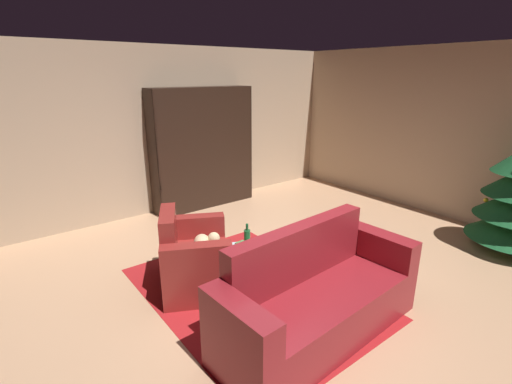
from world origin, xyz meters
The scene contains 10 objects.
ground_plane centered at (0.00, 0.00, 0.00)m, with size 8.10×8.10×0.00m, color tan.
wall_back centered at (0.00, 3.41, 1.33)m, with size 6.05×0.06×2.65m, color tan.
wall_left centered at (-3.00, 0.00, 1.33)m, with size 0.06×6.87×2.65m, color tan.
area_rug centered at (-0.05, -0.45, 0.00)m, with size 2.63×1.88×0.01m, color maroon.
bookshelf_unit centered at (-2.73, 0.68, 1.00)m, with size 0.38×1.79×2.02m.
armchair_red centered at (-0.54, -0.85, 0.32)m, with size 1.13×1.03×0.88m.
couch_red centered at (0.80, -0.36, 0.33)m, with size 0.84×2.04×0.96m.
coffee_table centered at (-0.16, -0.49, 0.37)m, with size 0.66×0.66×0.41m.
book_stack_on_table centered at (-0.18, -0.42, 0.46)m, with size 0.21×0.16×0.11m.
bottle_on_table centered at (-0.26, -0.34, 0.52)m, with size 0.07×0.07×0.28m.
Camera 1 is at (2.69, -2.50, 2.23)m, focal length 25.94 mm.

